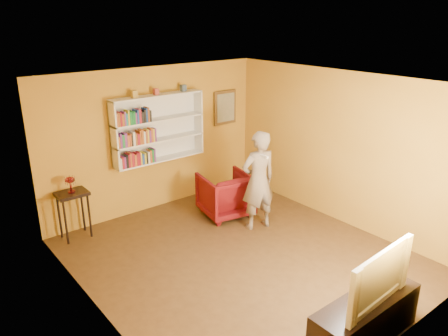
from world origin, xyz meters
The scene contains 16 objects.
room_shell centered at (0.00, 0.00, 1.02)m, with size 5.30×5.80×2.88m.
bookshelf centered at (0.00, 2.41, 1.59)m, with size 1.80×0.29×1.23m.
books_row_lower centered at (-0.51, 2.30, 1.13)m, with size 0.70×0.19×0.26m.
books_row_middle centered at (-0.50, 2.30, 1.51)m, with size 0.73×0.19×0.26m.
books_row_upper centered at (-0.53, 2.30, 1.89)m, with size 0.66×0.19×0.26m.
ornament_left centered at (-0.45, 2.35, 2.28)m, with size 0.09×0.09×0.12m, color #B39033.
ornament_centre centered at (-0.02, 2.35, 2.27)m, with size 0.08×0.08×0.11m, color #A84138.
ornament_right centered at (0.56, 2.35, 2.28)m, with size 0.09×0.09×0.12m, color #41536D.
framed_painting centered at (1.65, 2.46, 1.75)m, with size 0.55×0.05×0.70m.
console_table centered at (-1.75, 2.25, 0.68)m, with size 0.50×0.38×0.82m.
ruby_lustre centered at (-1.75, 2.25, 1.01)m, with size 0.17×0.16×0.27m.
armchair centered at (0.77, 1.35, 0.40)m, with size 0.86×0.89×0.81m, color #4B050D.
person centered at (0.89, 0.61, 0.88)m, with size 0.64×0.42×1.76m, color #776857.
game_remote centered at (0.67, 0.25, 1.45)m, with size 0.04×0.15×0.04m, color white.
tv_cabinet centered at (-0.07, -2.25, 0.27)m, with size 1.52×0.46×0.54m, color black.
television centered at (-0.07, -2.25, 0.88)m, with size 1.17×0.15×0.68m, color black.
Camera 1 is at (-3.92, -4.46, 3.60)m, focal length 35.00 mm.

